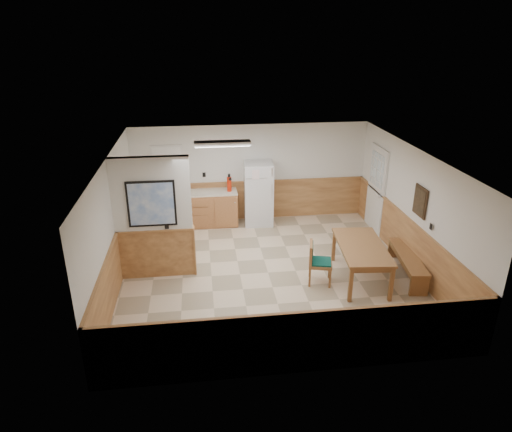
{
  "coord_description": "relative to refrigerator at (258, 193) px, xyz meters",
  "views": [
    {
      "loc": [
        -1.31,
        -8.21,
        4.7
      ],
      "look_at": [
        -0.2,
        0.4,
        1.12
      ],
      "focal_mm": 32.0,
      "sensor_mm": 36.0,
      "label": 1
    }
  ],
  "objects": [
    {
      "name": "dining_chair",
      "position": [
        0.72,
        -3.11,
        -0.31
      ],
      "size": [
        0.71,
        0.56,
        0.85
      ],
      "rotation": [
        0.0,
        0.0,
        -0.24
      ],
      "color": "#945D36",
      "rests_on": "ground"
    },
    {
      "name": "wainscot_back",
      "position": [
        -0.15,
        0.35,
        -0.31
      ],
      "size": [
        6.0,
        0.04,
        1.0
      ],
      "primitive_type": "cube",
      "color": "tan",
      "rests_on": "ground"
    },
    {
      "name": "wall_painting",
      "position": [
        2.82,
        -2.93,
        0.74
      ],
      "size": [
        0.04,
        0.5,
        0.6
      ],
      "color": "#362515",
      "rests_on": "right_wall"
    },
    {
      "name": "soap_bottle",
      "position": [
        -2.27,
        0.05,
        0.2
      ],
      "size": [
        0.09,
        0.09,
        0.22
      ],
      "primitive_type": "cylinder",
      "rotation": [
        0.0,
        0.0,
        0.44
      ],
      "color": "#1A9039",
      "rests_on": "kitchen_counter"
    },
    {
      "name": "dining_bench",
      "position": [
        2.65,
        -3.08,
        -0.46
      ],
      "size": [
        0.6,
        1.72,
        0.45
      ],
      "rotation": [
        0.0,
        0.0,
        -0.14
      ],
      "color": "#945D36",
      "rests_on": "ground"
    },
    {
      "name": "fire_extinguisher",
      "position": [
        -0.74,
        0.01,
        0.29
      ],
      "size": [
        0.15,
        0.15,
        0.45
      ],
      "rotation": [
        0.0,
        0.0,
        -0.43
      ],
      "color": "red",
      "rests_on": "kitchen_counter"
    },
    {
      "name": "wainscot_right",
      "position": [
        2.83,
        -2.63,
        -0.31
      ],
      "size": [
        0.04,
        6.0,
        1.0
      ],
      "primitive_type": "cube",
      "color": "tan",
      "rests_on": "ground"
    },
    {
      "name": "partition_wall",
      "position": [
        -2.4,
        -2.43,
        0.42
      ],
      "size": [
        1.5,
        0.2,
        2.5
      ],
      "color": "silver",
      "rests_on": "ground"
    },
    {
      "name": "dining_table",
      "position": [
        1.64,
        -3.11,
        -0.15
      ],
      "size": [
        1.04,
        1.82,
        0.75
      ],
      "rotation": [
        0.0,
        0.0,
        -0.1
      ],
      "color": "#945D36",
      "rests_on": "ground"
    },
    {
      "name": "refrigerator",
      "position": [
        0.0,
        0.0,
        0.0
      ],
      "size": [
        0.75,
        0.74,
        1.62
      ],
      "rotation": [
        0.0,
        0.0,
        -0.05
      ],
      "color": "silver",
      "rests_on": "ground"
    },
    {
      "name": "kitchen_counter",
      "position": [
        -1.36,
        0.05,
        -0.35
      ],
      "size": [
        2.2,
        0.61,
        1.0
      ],
      "color": "#AB6C3C",
      "rests_on": "ground"
    },
    {
      "name": "right_wall",
      "position": [
        2.85,
        -2.63,
        0.44
      ],
      "size": [
        0.02,
        6.0,
        2.5
      ],
      "primitive_type": "cube",
      "color": "silver",
      "rests_on": "ground"
    },
    {
      "name": "ceiling",
      "position": [
        -0.15,
        -2.63,
        1.69
      ],
      "size": [
        6.0,
        6.0,
        0.02
      ],
      "primitive_type": "cube",
      "color": "white",
      "rests_on": "back_wall"
    },
    {
      "name": "fluorescent_fixture",
      "position": [
        -0.95,
        -1.33,
        1.64
      ],
      "size": [
        1.2,
        0.3,
        0.09
      ],
      "color": "silver",
      "rests_on": "ceiling"
    },
    {
      "name": "ground",
      "position": [
        -0.15,
        -2.63,
        -0.81
      ],
      "size": [
        6.0,
        6.0,
        0.0
      ],
      "primitive_type": "plane",
      "color": "beige",
      "rests_on": "ground"
    },
    {
      "name": "kitchen_window",
      "position": [
        -2.25,
        0.35,
        0.74
      ],
      "size": [
        0.8,
        0.04,
        1.0
      ],
      "color": "silver",
      "rests_on": "back_wall"
    },
    {
      "name": "exterior_door",
      "position": [
        2.82,
        -0.73,
        0.24
      ],
      "size": [
        0.07,
        1.02,
        2.15
      ],
      "color": "silver",
      "rests_on": "ground"
    },
    {
      "name": "back_wall",
      "position": [
        -0.15,
        0.37,
        0.44
      ],
      "size": [
        6.0,
        0.02,
        2.5
      ],
      "primitive_type": "cube",
      "color": "silver",
      "rests_on": "ground"
    },
    {
      "name": "wainscot_left",
      "position": [
        -3.13,
        -2.63,
        -0.31
      ],
      "size": [
        0.04,
        6.0,
        1.0
      ],
      "primitive_type": "cube",
      "color": "tan",
      "rests_on": "ground"
    },
    {
      "name": "left_wall",
      "position": [
        -3.15,
        -2.63,
        0.44
      ],
      "size": [
        0.02,
        6.0,
        2.5
      ],
      "primitive_type": "cube",
      "color": "silver",
      "rests_on": "ground"
    }
  ]
}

